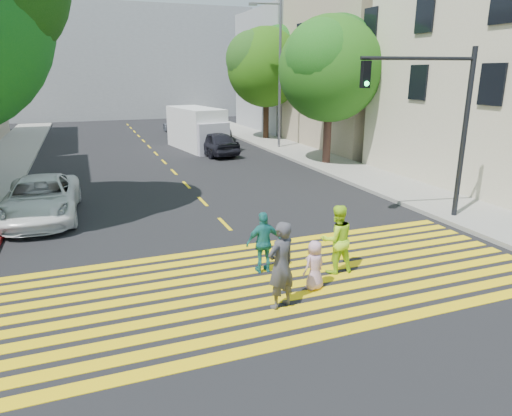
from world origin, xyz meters
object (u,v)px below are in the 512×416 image
pedestrian_child (315,265)px  white_sedan (41,199)px  dark_car_near (214,143)px  pedestrian_extra (264,242)px  white_van (198,130)px  traffic_signal (438,112)px  tree_right_near (331,63)px  silver_car (179,125)px  tree_right_far (267,63)px  dark_car_parked (218,131)px  pedestrian_man (281,265)px  pedestrian_woman (337,239)px

pedestrian_child → white_sedan: 10.37m
dark_car_near → pedestrian_extra: bearing=70.2°
white_van → traffic_signal: (3.66, -17.83, 2.42)m
pedestrian_extra → dark_car_near: 17.59m
tree_right_near → white_sedan: bearing=-159.9°
silver_car → white_van: (-0.48, -8.94, 0.64)m
tree_right_far → traffic_signal: tree_right_far is taller
pedestrian_extra → dark_car_parked: pedestrian_extra is taller
pedestrian_man → pedestrian_extra: size_ratio=1.23×
white_van → pedestrian_man: bearing=-108.0°
dark_car_near → traffic_signal: traffic_signal is taller
pedestrian_man → white_sedan: pedestrian_man is taller
pedestrian_child → white_sedan: size_ratio=0.23×
pedestrian_extra → silver_car: pedestrian_extra is taller
pedestrian_woman → dark_car_parked: bearing=-95.8°
tree_right_far → white_van: (-5.97, -2.63, -4.32)m
white_sedan → silver_car: (9.21, 21.82, -0.08)m
pedestrian_woman → traffic_signal: bearing=-149.8°
pedestrian_man → dark_car_near: bearing=-121.9°
dark_car_parked → white_sedan: bearing=-114.4°
pedestrian_child → dark_car_parked: size_ratio=0.27×
dark_car_parked → traffic_signal: (1.30, -21.22, 2.97)m
pedestrian_woman → white_sedan: 10.50m
pedestrian_extra → white_sedan: size_ratio=0.31×
tree_right_far → white_sedan: (-14.71, -15.51, -4.88)m
pedestrian_man → pedestrian_woman: 2.36m
pedestrian_man → silver_car: size_ratio=0.44×
pedestrian_woman → pedestrian_extra: (-1.71, 0.66, -0.09)m
pedestrian_child → dark_car_parked: bearing=-117.7°
traffic_signal → pedestrian_extra: bearing=-154.1°
dark_car_parked → traffic_signal: size_ratio=0.77×
traffic_signal → dark_car_near: bearing=112.0°
pedestrian_child → pedestrian_extra: bearing=-76.8°
tree_right_far → white_sedan: bearing=-133.5°
tree_right_far → white_van: 7.83m
tree_right_near → pedestrian_woman: tree_right_near is taller
pedestrian_child → traffic_signal: traffic_signal is taller
silver_car → pedestrian_woman: bearing=81.4°
tree_right_near → pedestrian_extra: tree_right_near is taller
tree_right_near → pedestrian_child: tree_right_near is taller
white_sedan → dark_car_parked: size_ratio=1.18×
pedestrian_extra → silver_car: size_ratio=0.36×
tree_right_near → white_van: size_ratio=1.33×
tree_right_far → pedestrian_extra: 24.63m
pedestrian_extra → white_sedan: bearing=-50.8°
traffic_signal → pedestrian_woman: bearing=-143.0°
pedestrian_man → pedestrian_woman: bearing=-170.6°
pedestrian_woman → pedestrian_child: pedestrian_woman is taller
pedestrian_man → dark_car_parked: size_ratio=0.44×
pedestrian_extra → pedestrian_woman: bearing=158.8°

